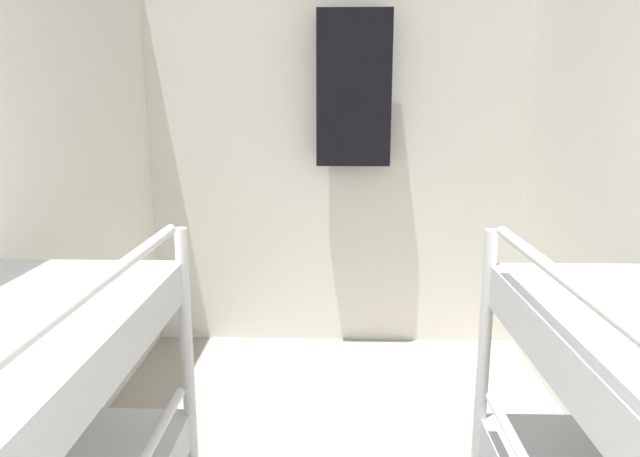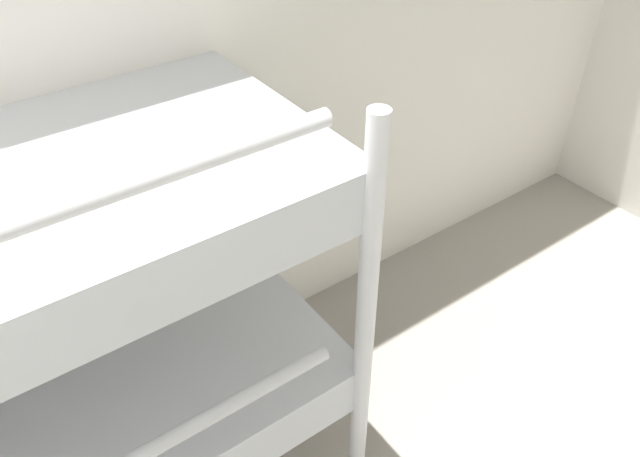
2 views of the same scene
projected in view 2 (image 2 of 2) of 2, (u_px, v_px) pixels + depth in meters
wall_left at (76, 11)px, 1.34m from camera, size 0.06×4.14×2.33m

